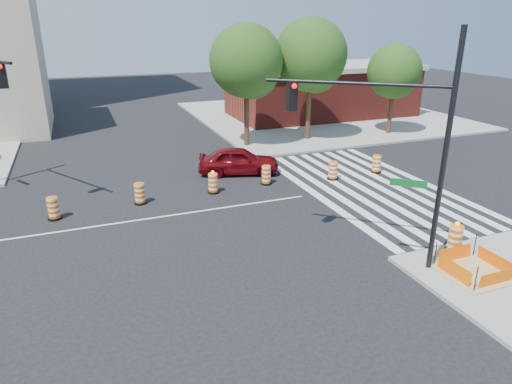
% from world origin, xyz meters
% --- Properties ---
extents(ground, '(120.00, 120.00, 0.00)m').
position_xyz_m(ground, '(0.00, 0.00, 0.00)').
color(ground, black).
rests_on(ground, ground).
extents(sidewalk_ne, '(22.00, 22.00, 0.15)m').
position_xyz_m(sidewalk_ne, '(18.00, 18.00, 0.07)').
color(sidewalk_ne, gray).
rests_on(sidewalk_ne, ground).
extents(crosswalk_east, '(6.75, 13.50, 0.01)m').
position_xyz_m(crosswalk_east, '(10.95, 0.00, 0.01)').
color(crosswalk_east, silver).
rests_on(crosswalk_east, ground).
extents(lane_centerline, '(14.00, 0.12, 0.01)m').
position_xyz_m(lane_centerline, '(0.00, 0.00, 0.01)').
color(lane_centerline, silver).
rests_on(lane_centerline, ground).
extents(excavation_pit, '(2.20, 2.20, 0.90)m').
position_xyz_m(excavation_pit, '(9.00, -9.00, 0.22)').
color(excavation_pit, tan).
rests_on(excavation_pit, ground).
extents(brick_storefront, '(16.50, 8.50, 4.60)m').
position_xyz_m(brick_storefront, '(18.00, 18.00, 2.32)').
color(brick_storefront, maroon).
rests_on(brick_storefront, ground).
extents(red_coupe, '(4.89, 3.15, 1.55)m').
position_xyz_m(red_coupe, '(5.29, 4.61, 0.77)').
color(red_coupe, '#5F080D').
rests_on(red_coupe, ground).
extents(signal_pole_se, '(4.71, 3.98, 7.97)m').
position_xyz_m(signal_pole_se, '(6.57, -7.05, 4.89)').
color(signal_pole_se, black).
rests_on(signal_pole_se, ground).
extents(pit_drum, '(0.62, 0.62, 1.22)m').
position_xyz_m(pit_drum, '(9.50, -7.54, 0.65)').
color(pit_drum, black).
rests_on(pit_drum, ground).
extents(tree_north_c, '(4.82, 4.82, 8.19)m').
position_xyz_m(tree_north_c, '(7.86, 10.10, 5.50)').
color(tree_north_c, '#382314').
rests_on(tree_north_c, ground).
extents(tree_north_d, '(5.03, 5.03, 8.55)m').
position_xyz_m(tree_north_d, '(12.64, 10.20, 5.74)').
color(tree_north_d, '#382314').
rests_on(tree_north_d, ground).
extents(tree_north_e, '(3.98, 3.98, 6.76)m').
position_xyz_m(tree_north_e, '(19.27, 9.51, 4.54)').
color(tree_north_e, '#382314').
rests_on(tree_north_e, ground).
extents(median_drum_2, '(0.60, 0.60, 1.02)m').
position_xyz_m(median_drum_2, '(-4.43, 1.48, 0.48)').
color(median_drum_2, black).
rests_on(median_drum_2, ground).
extents(median_drum_3, '(0.60, 0.60, 1.02)m').
position_xyz_m(median_drum_3, '(-0.63, 1.97, 0.48)').
color(median_drum_3, black).
rests_on(median_drum_3, ground).
extents(median_drum_4, '(0.60, 0.60, 1.18)m').
position_xyz_m(median_drum_4, '(3.04, 2.12, 0.49)').
color(median_drum_4, black).
rests_on(median_drum_4, ground).
extents(median_drum_5, '(0.60, 0.60, 1.02)m').
position_xyz_m(median_drum_5, '(6.06, 2.34, 0.48)').
color(median_drum_5, black).
rests_on(median_drum_5, ground).
extents(median_drum_6, '(0.60, 0.60, 1.02)m').
position_xyz_m(median_drum_6, '(9.77, 1.71, 0.48)').
color(median_drum_6, black).
rests_on(median_drum_6, ground).
extents(median_drum_7, '(0.60, 0.60, 1.02)m').
position_xyz_m(median_drum_7, '(12.76, 1.90, 0.48)').
color(median_drum_7, black).
rests_on(median_drum_7, ground).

